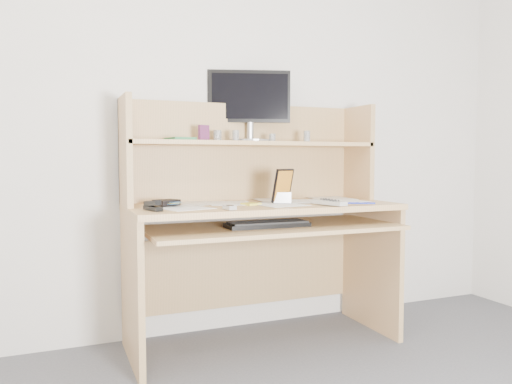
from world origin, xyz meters
name	(u,v)px	position (x,y,z in m)	size (l,w,h in m)	color
back_wall	(242,113)	(0.00, 1.80, 1.25)	(3.60, 0.04, 2.50)	silver
desk	(257,213)	(0.00, 1.56, 0.69)	(1.40, 0.70, 1.30)	tan
paper_clutter	(263,203)	(0.00, 1.48, 0.75)	(1.32, 0.54, 0.01)	white
keyboard	(267,224)	(-0.05, 1.32, 0.66)	(0.42, 0.16, 0.03)	black
tv_remote	(330,203)	(0.27, 1.25, 0.77)	(0.06, 0.20, 0.02)	#B0B0AB
flip_phone	(230,207)	(-0.27, 1.25, 0.77)	(0.04, 0.07, 0.02)	silver
stapler	(153,205)	(-0.60, 1.34, 0.78)	(0.04, 0.13, 0.04)	black
wallet	(167,202)	(-0.50, 1.53, 0.77)	(0.11, 0.09, 0.03)	black
sticky_note_pad	(251,204)	(-0.08, 1.45, 0.76)	(0.08, 0.08, 0.01)	gold
digital_camera	(282,198)	(0.09, 1.43, 0.78)	(0.09, 0.04, 0.06)	#AEAEB0
game_case	(283,186)	(0.10, 1.44, 0.85)	(0.13, 0.01, 0.18)	black
blue_pen	(360,203)	(0.43, 1.22, 0.76)	(0.01, 0.01, 0.15)	#1724AC
card_box	(204,133)	(-0.27, 1.65, 1.12)	(0.06, 0.02, 0.09)	#A71624
shelf_book	(180,139)	(-0.40, 1.65, 1.09)	(0.12, 0.16, 0.02)	#35864C
chip_stack_a	(217,136)	(-0.19, 1.67, 1.11)	(0.04, 0.04, 0.06)	black
chip_stack_b	(236,136)	(-0.10, 1.63, 1.11)	(0.04, 0.04, 0.06)	white
chip_stack_c	(272,138)	(0.12, 1.62, 1.10)	(0.04, 0.04, 0.04)	black
chip_stack_d	(307,137)	(0.32, 1.59, 1.11)	(0.04, 0.04, 0.06)	white
monitor	(249,104)	(0.02, 1.73, 1.30)	(0.46, 0.24, 0.41)	#A0A1A5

